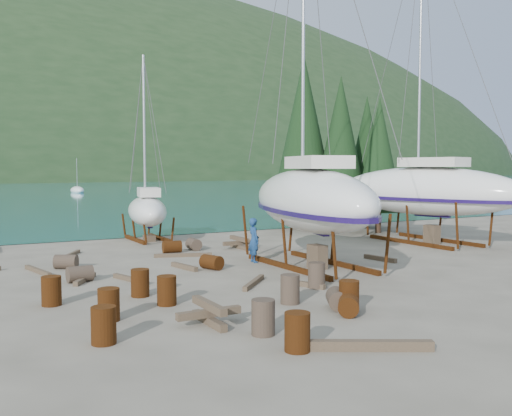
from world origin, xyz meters
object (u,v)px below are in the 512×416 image
large_sailboat_near (310,199)px  worker (254,240)px  small_sailboat_shore (147,210)px  large_sailboat_far (425,190)px

large_sailboat_near → worker: 3.16m
large_sailboat_near → small_sailboat_shore: (-3.14, 11.52, -1.09)m
large_sailboat_near → worker: (-1.49, 2.10, -1.85)m
large_sailboat_near → small_sailboat_shore: size_ratio=1.68×
small_sailboat_shore → worker: 9.60m
large_sailboat_far → large_sailboat_near: bearing=-175.9°
large_sailboat_far → worker: 11.55m
large_sailboat_near → large_sailboat_far: (9.84, 3.25, 0.06)m
large_sailboat_near → large_sailboat_far: large_sailboat_far is taller
large_sailboat_near → small_sailboat_shore: bearing=119.8°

